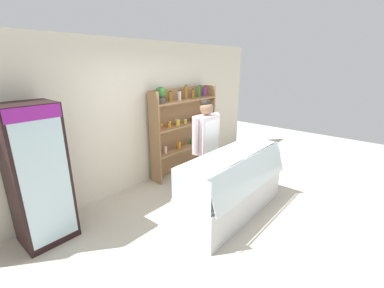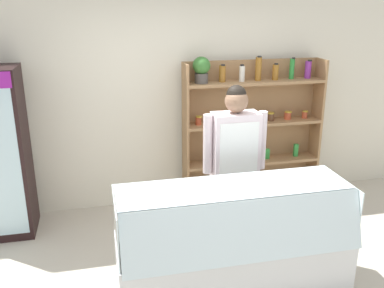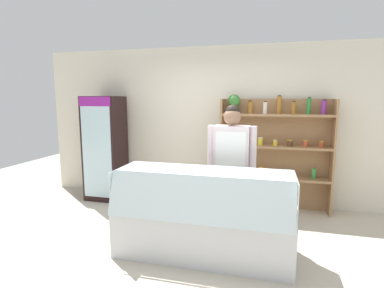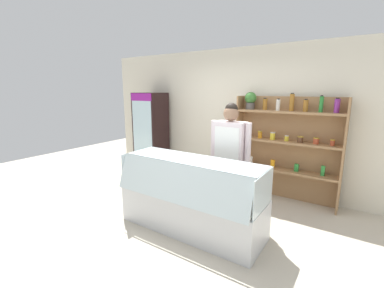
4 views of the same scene
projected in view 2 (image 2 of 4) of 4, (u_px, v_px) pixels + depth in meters
The scene contains 5 objects.
ground_plane at pixel (226, 287), 3.91m from camera, with size 12.00×12.00×0.00m, color beige.
back_wall at pixel (182, 97), 5.28m from camera, with size 6.80×0.10×2.70m, color silver.
shelving_unit at pixel (249, 123), 5.33m from camera, with size 1.75×0.29×1.88m.
deli_display_case at pixel (232, 260), 3.77m from camera, with size 2.01×0.75×1.01m.
shop_clerk at pixel (235, 155), 4.24m from camera, with size 0.65×0.25×1.73m.
Camera 2 is at (-1.04, -3.13, 2.49)m, focal length 40.00 mm.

